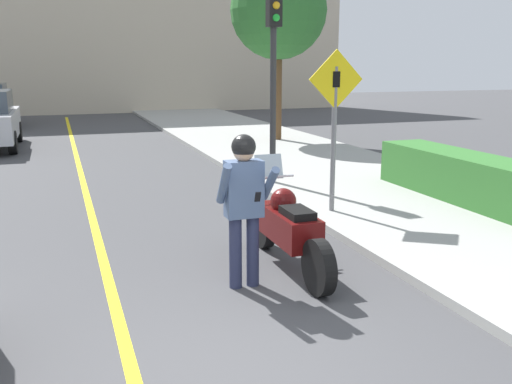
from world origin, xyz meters
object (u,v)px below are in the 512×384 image
object	(u,v)px
motorcycle	(288,228)
person_biker	(244,196)
crossing_sign	(335,116)
traffic_light	(274,48)
street_tree	(279,11)

from	to	relation	value
motorcycle	person_biker	distance (m)	0.94
person_biker	crossing_sign	world-z (taller)	crossing_sign
motorcycle	traffic_light	size ratio (longest dim) A/B	0.62
person_biker	crossing_sign	distance (m)	3.28
traffic_light	street_tree	bearing A→B (deg)	67.84
person_biker	crossing_sign	bearing A→B (deg)	46.04
crossing_sign	street_tree	bearing A→B (deg)	74.33
person_biker	traffic_light	size ratio (longest dim) A/B	0.45
person_biker	street_tree	distance (m)	12.16
person_biker	street_tree	bearing A→B (deg)	66.88
traffic_light	crossing_sign	bearing A→B (deg)	-87.95
traffic_light	street_tree	distance (m)	6.70
crossing_sign	traffic_light	distance (m)	2.67
person_biker	street_tree	world-z (taller)	street_tree
crossing_sign	person_biker	bearing A→B (deg)	-133.96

